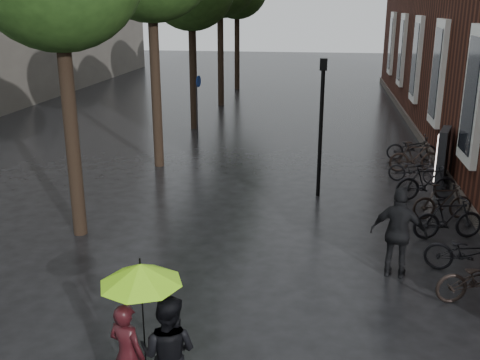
% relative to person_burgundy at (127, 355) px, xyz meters
% --- Properties ---
extents(person_burgundy, '(0.65, 0.54, 1.53)m').
position_rel_person_burgundy_xyz_m(person_burgundy, '(0.00, 0.00, 0.00)').
color(person_burgundy, '#330E12').
rests_on(person_burgundy, ground).
extents(person_black, '(0.89, 0.73, 1.69)m').
position_rel_person_burgundy_xyz_m(person_black, '(0.58, 0.00, 0.08)').
color(person_black, black).
rests_on(person_black, ground).
extents(lime_umbrella, '(1.11, 1.11, 1.63)m').
position_rel_person_burgundy_xyz_m(lime_umbrella, '(0.23, 0.07, 1.20)').
color(lime_umbrella, black).
rests_on(lime_umbrella, ground).
extents(pedestrian_walking, '(1.17, 0.68, 1.88)m').
position_rel_person_burgundy_xyz_m(pedestrian_walking, '(4.07, 4.45, 0.17)').
color(pedestrian_walking, black).
rests_on(pedestrian_walking, ground).
extents(parked_bicycles, '(1.97, 10.77, 1.05)m').
position_rel_person_burgundy_xyz_m(parked_bicycles, '(5.50, 8.46, -0.29)').
color(parked_bicycles, black).
rests_on(parked_bicycles, ground).
extents(ad_lightbox, '(0.27, 1.15, 1.74)m').
position_rel_person_burgundy_xyz_m(ad_lightbox, '(6.09, 10.83, 0.11)').
color(ad_lightbox, black).
rests_on(ad_lightbox, ground).
extents(lamp_post, '(0.20, 0.20, 3.89)m').
position_rel_person_burgundy_xyz_m(lamp_post, '(2.43, 9.24, 1.60)').
color(lamp_post, black).
rests_on(lamp_post, ground).
extents(cycle_sign, '(0.13, 0.46, 2.53)m').
position_rel_person_burgundy_xyz_m(cycle_sign, '(-2.58, 15.92, 0.91)').
color(cycle_sign, '#262628').
rests_on(cycle_sign, ground).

